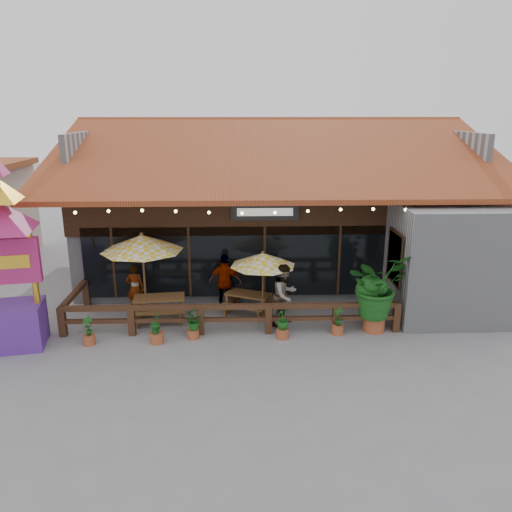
{
  "coord_description": "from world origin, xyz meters",
  "views": [
    {
      "loc": [
        -1.33,
        -14.03,
        6.34
      ],
      "look_at": [
        -0.8,
        1.5,
        1.8
      ],
      "focal_mm": 35.0,
      "sensor_mm": 36.0,
      "label": 1
    }
  ],
  "objects_px": {
    "umbrella_left": "(142,243)",
    "picnic_table_left": "(159,304)",
    "tropical_plant": "(376,287)",
    "umbrella_right": "(263,260)",
    "picnic_table_right": "(248,300)"
  },
  "relations": [
    {
      "from": "umbrella_left",
      "to": "picnic_table_left",
      "type": "distance_m",
      "value": 1.98
    },
    {
      "from": "picnic_table_left",
      "to": "tropical_plant",
      "type": "relative_size",
      "value": 0.71
    },
    {
      "from": "umbrella_left",
      "to": "tropical_plant",
      "type": "xyz_separation_m",
      "value": [
        7.01,
        -1.43,
        -1.01
      ]
    },
    {
      "from": "tropical_plant",
      "to": "umbrella_right",
      "type": "bearing_deg",
      "value": 161.69
    },
    {
      "from": "picnic_table_right",
      "to": "umbrella_right",
      "type": "bearing_deg",
      "value": -39.25
    },
    {
      "from": "picnic_table_left",
      "to": "umbrella_left",
      "type": "bearing_deg",
      "value": 142.52
    },
    {
      "from": "umbrella_left",
      "to": "tropical_plant",
      "type": "height_order",
      "value": "umbrella_left"
    },
    {
      "from": "umbrella_left",
      "to": "umbrella_right",
      "type": "xyz_separation_m",
      "value": [
        3.73,
        -0.34,
        -0.47
      ]
    },
    {
      "from": "picnic_table_left",
      "to": "tropical_plant",
      "type": "xyz_separation_m",
      "value": [
        6.52,
        -1.05,
        0.86
      ]
    },
    {
      "from": "umbrella_left",
      "to": "tropical_plant",
      "type": "bearing_deg",
      "value": -11.51
    },
    {
      "from": "tropical_plant",
      "to": "umbrella_left",
      "type": "bearing_deg",
      "value": 168.49
    },
    {
      "from": "picnic_table_left",
      "to": "tropical_plant",
      "type": "distance_m",
      "value": 6.66
    },
    {
      "from": "picnic_table_right",
      "to": "tropical_plant",
      "type": "height_order",
      "value": "tropical_plant"
    },
    {
      "from": "umbrella_left",
      "to": "picnic_table_right",
      "type": "distance_m",
      "value": 3.8
    },
    {
      "from": "umbrella_right",
      "to": "tropical_plant",
      "type": "distance_m",
      "value": 3.49
    }
  ]
}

